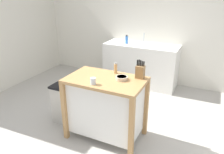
# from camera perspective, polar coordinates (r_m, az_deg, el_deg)

# --- Properties ---
(ground_plane) EXTENTS (6.40, 6.40, 0.00)m
(ground_plane) POSITION_cam_1_polar(r_m,az_deg,el_deg) (3.35, -1.18, -14.73)
(ground_plane) COLOR #ADA8A0
(ground_plane) RESTS_ON ground
(wall_back) EXTENTS (5.40, 0.10, 2.60)m
(wall_back) POSITION_cam_1_polar(r_m,az_deg,el_deg) (4.92, 11.30, 13.46)
(wall_back) COLOR silver
(wall_back) RESTS_ON ground
(wall_left) EXTENTS (0.10, 2.93, 2.60)m
(wall_left) POSITION_cam_1_polar(r_m,az_deg,el_deg) (5.14, -25.09, 12.21)
(wall_left) COLOR silver
(wall_left) RESTS_ON ground
(kitchen_island) EXTENTS (1.04, 0.64, 0.90)m
(kitchen_island) POSITION_cam_1_polar(r_m,az_deg,el_deg) (3.07, -1.63, -7.31)
(kitchen_island) COLOR #AD7F4C
(kitchen_island) RESTS_ON ground
(knife_block) EXTENTS (0.11, 0.09, 0.25)m
(knife_block) POSITION_cam_1_polar(r_m,az_deg,el_deg) (2.90, 7.35, 1.44)
(knife_block) COLOR olive
(knife_block) RESTS_ON kitchen_island
(bowl_ceramic_wide) EXTENTS (0.16, 0.16, 0.04)m
(bowl_ceramic_wide) POSITION_cam_1_polar(r_m,az_deg,el_deg) (2.86, 2.53, -0.23)
(bowl_ceramic_wide) COLOR beige
(bowl_ceramic_wide) RESTS_ON kitchen_island
(drinking_cup) EXTENTS (0.07, 0.07, 0.09)m
(drinking_cup) POSITION_cam_1_polar(r_m,az_deg,el_deg) (2.72, -4.95, -1.07)
(drinking_cup) COLOR silver
(drinking_cup) RESTS_ON kitchen_island
(pepper_grinder) EXTENTS (0.04, 0.04, 0.16)m
(pepper_grinder) POSITION_cam_1_polar(r_m,az_deg,el_deg) (3.05, 0.93, 2.33)
(pepper_grinder) COLOR tan
(pepper_grinder) RESTS_ON kitchen_island
(trash_bin) EXTENTS (0.36, 0.28, 0.63)m
(trash_bin) POSITION_cam_1_polar(r_m,az_deg,el_deg) (3.57, -12.24, -6.78)
(trash_bin) COLOR #B7B2A8
(trash_bin) RESTS_ON ground
(sink_counter) EXTENTS (1.57, 0.60, 0.90)m
(sink_counter) POSITION_cam_1_polar(r_m,az_deg,el_deg) (4.84, 7.42, 3.22)
(sink_counter) COLOR white
(sink_counter) RESTS_ON ground
(sink_faucet) EXTENTS (0.02, 0.02, 0.22)m
(sink_faucet) POSITION_cam_1_polar(r_m,az_deg,el_deg) (4.82, 8.29, 9.99)
(sink_faucet) COLOR #B7BCC1
(sink_faucet) RESTS_ON sink_counter
(bottle_dish_soap) EXTENTS (0.06, 0.06, 0.18)m
(bottle_dish_soap) POSITION_cam_1_polar(r_m,az_deg,el_deg) (4.76, 3.83, 9.68)
(bottle_dish_soap) COLOR blue
(bottle_dish_soap) RESTS_ON sink_counter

